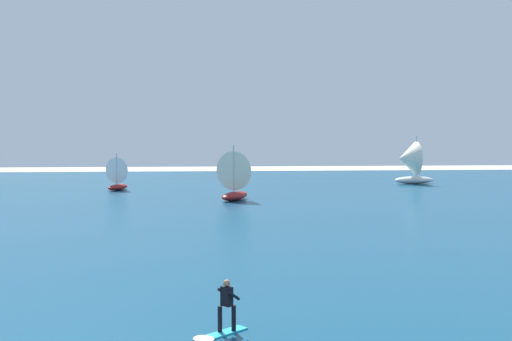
% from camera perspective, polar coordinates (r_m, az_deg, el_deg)
% --- Properties ---
extents(ocean, '(160.00, 90.00, 0.10)m').
position_cam_1_polar(ocean, '(51.21, -2.00, -3.40)').
color(ocean, navy).
rests_on(ocean, ground).
extents(kitesurfer, '(1.84, 1.72, 1.67)m').
position_cam_1_polar(kitesurfer, '(20.05, -3.04, -12.77)').
color(kitesurfer, '#26B2CC').
rests_on(kitesurfer, ocean).
extents(sailboat_far_left, '(4.71, 4.00, 5.49)m').
position_cam_1_polar(sailboat_far_left, '(75.31, 13.52, 0.74)').
color(sailboat_far_left, silver).
rests_on(sailboat_far_left, ocean).
extents(sailboat_mid_right, '(3.94, 4.39, 4.89)m').
position_cam_1_polar(sailboat_mid_right, '(56.86, -1.65, -0.37)').
color(sailboat_mid_right, maroon).
rests_on(sailboat_mid_right, ocean).
extents(sailboat_outermost, '(3.04, 3.41, 3.82)m').
position_cam_1_polar(sailboat_outermost, '(67.74, -12.06, -0.21)').
color(sailboat_outermost, maroon).
rests_on(sailboat_outermost, ocean).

